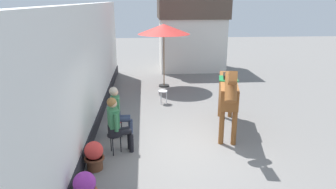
{
  "coord_description": "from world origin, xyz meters",
  "views": [
    {
      "loc": [
        -0.99,
        -6.7,
        3.5
      ],
      "look_at": [
        -0.4,
        1.2,
        1.05
      ],
      "focal_mm": 32.84,
      "sensor_mm": 36.0,
      "label": 1
    }
  ],
  "objects_px": {
    "satchel_bag": "(114,117)",
    "flower_planter_near": "(85,188)",
    "seated_visitor_far": "(118,110)",
    "saddled_horse_center": "(228,91)",
    "cafe_parasol": "(164,29)",
    "seated_visitor_near": "(116,122)",
    "spare_stool_white": "(163,92)",
    "flower_planter_far": "(94,155)"
  },
  "relations": [
    {
      "from": "seated_visitor_far",
      "to": "flower_planter_near",
      "type": "xyz_separation_m",
      "value": [
        -0.37,
        -2.79,
        -0.44
      ]
    },
    {
      "from": "seated_visitor_near",
      "to": "flower_planter_near",
      "type": "height_order",
      "value": "seated_visitor_near"
    },
    {
      "from": "flower_planter_near",
      "to": "spare_stool_white",
      "type": "bearing_deg",
      "value": 72.84
    },
    {
      "from": "seated_visitor_far",
      "to": "saddled_horse_center",
      "type": "xyz_separation_m",
      "value": [
        2.95,
        0.22,
        0.38
      ]
    },
    {
      "from": "seated_visitor_far",
      "to": "cafe_parasol",
      "type": "distance_m",
      "value": 5.37
    },
    {
      "from": "spare_stool_white",
      "to": "satchel_bag",
      "type": "xyz_separation_m",
      "value": [
        -1.57,
        -1.45,
        -0.3
      ]
    },
    {
      "from": "satchel_bag",
      "to": "saddled_horse_center",
      "type": "bearing_deg",
      "value": 83.09
    },
    {
      "from": "seated_visitor_near",
      "to": "satchel_bag",
      "type": "height_order",
      "value": "seated_visitor_near"
    },
    {
      "from": "flower_planter_far",
      "to": "saddled_horse_center",
      "type": "bearing_deg",
      "value": 28.31
    },
    {
      "from": "seated_visitor_far",
      "to": "flower_planter_near",
      "type": "distance_m",
      "value": 2.85
    },
    {
      "from": "satchel_bag",
      "to": "flower_planter_near",
      "type": "bearing_deg",
      "value": 9.38
    },
    {
      "from": "seated_visitor_near",
      "to": "satchel_bag",
      "type": "xyz_separation_m",
      "value": [
        -0.28,
        2.12,
        -0.68
      ]
    },
    {
      "from": "seated_visitor_near",
      "to": "cafe_parasol",
      "type": "relative_size",
      "value": 0.54
    },
    {
      "from": "flower_planter_far",
      "to": "cafe_parasol",
      "type": "bearing_deg",
      "value": 73.66
    },
    {
      "from": "seated_visitor_near",
      "to": "satchel_bag",
      "type": "distance_m",
      "value": 2.24
    },
    {
      "from": "seated_visitor_near",
      "to": "seated_visitor_far",
      "type": "bearing_deg",
      "value": 92.61
    },
    {
      "from": "seated_visitor_near",
      "to": "saddled_horse_center",
      "type": "bearing_deg",
      "value": 20.34
    },
    {
      "from": "flower_planter_far",
      "to": "satchel_bag",
      "type": "height_order",
      "value": "flower_planter_far"
    },
    {
      "from": "seated_visitor_near",
      "to": "flower_planter_near",
      "type": "xyz_separation_m",
      "value": [
        -0.41,
        -1.93,
        -0.44
      ]
    },
    {
      "from": "saddled_horse_center",
      "to": "flower_planter_near",
      "type": "bearing_deg",
      "value": -137.79
    },
    {
      "from": "saddled_horse_center",
      "to": "satchel_bag",
      "type": "xyz_separation_m",
      "value": [
        -3.19,
        1.04,
        -1.06
      ]
    },
    {
      "from": "seated_visitor_far",
      "to": "spare_stool_white",
      "type": "bearing_deg",
      "value": 63.85
    },
    {
      "from": "saddled_horse_center",
      "to": "flower_planter_near",
      "type": "xyz_separation_m",
      "value": [
        -3.32,
        -3.01,
        -0.82
      ]
    },
    {
      "from": "flower_planter_far",
      "to": "spare_stool_white",
      "type": "distance_m",
      "value": 4.62
    },
    {
      "from": "satchel_bag",
      "to": "seated_visitor_far",
      "type": "bearing_deg",
      "value": 21.92
    },
    {
      "from": "saddled_horse_center",
      "to": "cafe_parasol",
      "type": "xyz_separation_m",
      "value": [
        -1.44,
        4.69,
        1.2
      ]
    },
    {
      "from": "flower_planter_near",
      "to": "satchel_bag",
      "type": "bearing_deg",
      "value": 88.14
    },
    {
      "from": "spare_stool_white",
      "to": "saddled_horse_center",
      "type": "bearing_deg",
      "value": -56.96
    },
    {
      "from": "spare_stool_white",
      "to": "cafe_parasol",
      "type": "bearing_deg",
      "value": 85.32
    },
    {
      "from": "cafe_parasol",
      "to": "flower_planter_far",
      "type": "bearing_deg",
      "value": -106.34
    },
    {
      "from": "saddled_horse_center",
      "to": "spare_stool_white",
      "type": "xyz_separation_m",
      "value": [
        -1.62,
        2.49,
        -0.76
      ]
    },
    {
      "from": "saddled_horse_center",
      "to": "spare_stool_white",
      "type": "distance_m",
      "value": 3.06
    },
    {
      "from": "seated_visitor_near",
      "to": "seated_visitor_far",
      "type": "xyz_separation_m",
      "value": [
        -0.04,
        0.86,
        0.0
      ]
    },
    {
      "from": "flower_planter_near",
      "to": "saddled_horse_center",
      "type": "bearing_deg",
      "value": 42.21
    },
    {
      "from": "saddled_horse_center",
      "to": "seated_visitor_near",
      "type": "bearing_deg",
      "value": -159.66
    },
    {
      "from": "seated_visitor_near",
      "to": "spare_stool_white",
      "type": "relative_size",
      "value": 3.02
    },
    {
      "from": "spare_stool_white",
      "to": "seated_visitor_near",
      "type": "bearing_deg",
      "value": -109.87
    },
    {
      "from": "saddled_horse_center",
      "to": "flower_planter_near",
      "type": "relative_size",
      "value": 4.61
    },
    {
      "from": "seated_visitor_near",
      "to": "saddled_horse_center",
      "type": "distance_m",
      "value": 3.12
    },
    {
      "from": "seated_visitor_far",
      "to": "satchel_bag",
      "type": "relative_size",
      "value": 4.96
    },
    {
      "from": "saddled_horse_center",
      "to": "cafe_parasol",
      "type": "height_order",
      "value": "cafe_parasol"
    },
    {
      "from": "seated_visitor_far",
      "to": "cafe_parasol",
      "type": "xyz_separation_m",
      "value": [
        1.51,
        4.9,
        1.59
      ]
    }
  ]
}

